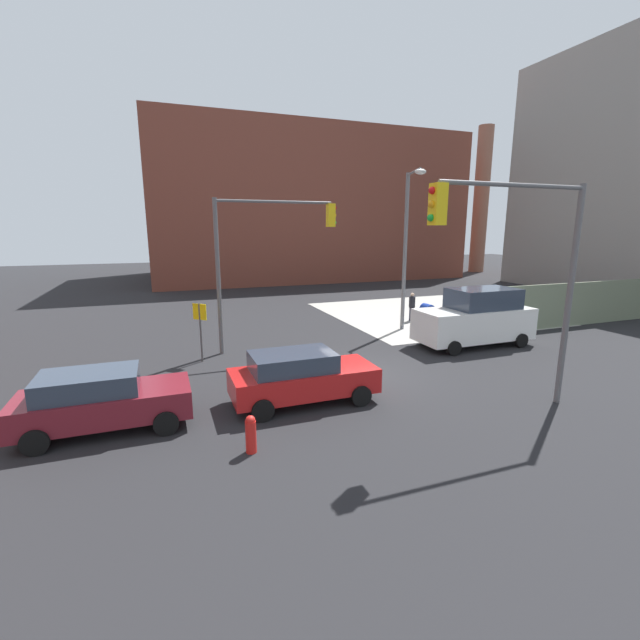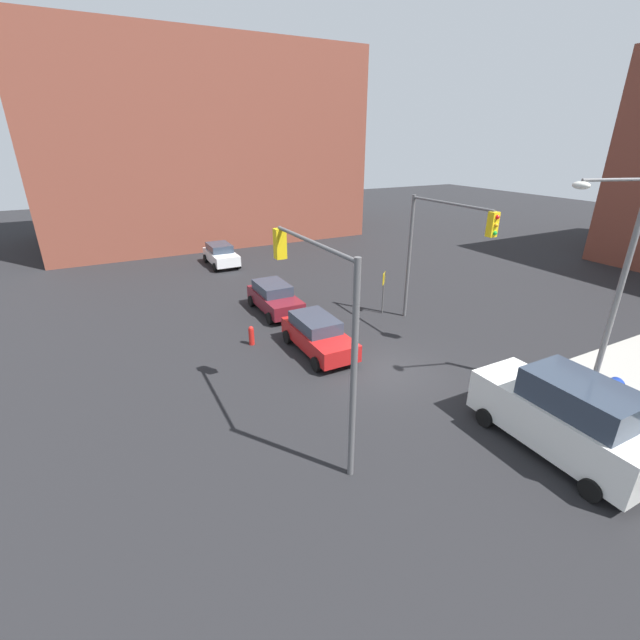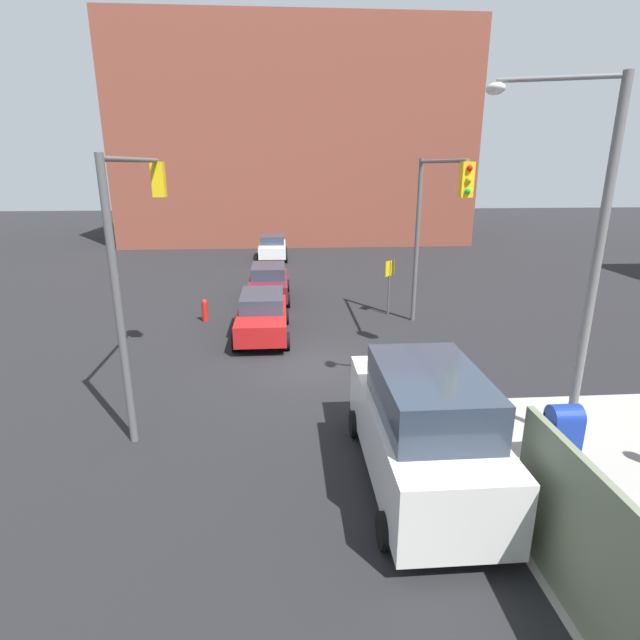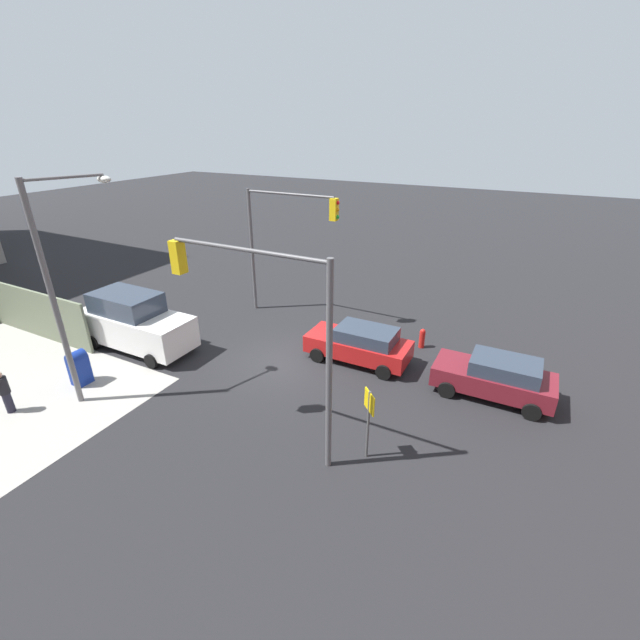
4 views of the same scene
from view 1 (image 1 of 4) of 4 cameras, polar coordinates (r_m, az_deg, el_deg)
The scene contains 15 objects.
ground_plane at distance 16.05m, azimuth 5.62°, elevation -7.14°, with size 120.00×120.00×0.00m, color black.
sidewalk_corner at distance 28.03m, azimuth 14.12°, elevation 0.88°, with size 12.00×12.00×0.01m, color #9E9B93.
construction_fence at distance 31.39m, azimuth 36.54°, elevation 2.25°, with size 22.94×0.12×2.40m, color slate.
building_warehouse_north at distance 50.01m, azimuth -2.85°, elevation 14.63°, with size 32.00×18.00×15.02m.
smokestack at distance 57.42m, azimuth 20.67°, elevation 14.64°, with size 1.80×1.80×17.17m, color brown.
traffic_signal_nw_corner at distance 18.60m, azimuth -7.25°, elevation 10.00°, with size 5.38×0.36×6.50m.
traffic_signal_se_corner at distance 13.01m, azimuth 25.40°, elevation 8.03°, with size 5.14×0.36×6.50m.
street_lamp_corner at distance 22.41m, azimuth 11.54°, elevation 10.39°, with size 1.15×2.55×8.00m.
warning_sign_two_way at distance 17.64m, azimuth -15.69°, elevation -0.25°, with size 0.48×0.48×2.40m.
mailbox_blue at distance 23.09m, azimuth 14.08°, elevation 0.46°, with size 0.56×0.64×1.43m.
fire_hydrant at distance 10.67m, azimuth -9.21°, elevation -14.71°, with size 0.26×0.26×0.94m.
hatchback_maroon at distance 12.86m, azimuth -27.11°, elevation -9.44°, with size 4.31×2.02×1.62m.
sedan_red at distance 13.22m, azimuth -2.54°, elevation -7.49°, with size 4.45×2.02×1.62m.
van_white_delivery at distance 20.75m, azimuth 20.06°, elevation 0.25°, with size 5.40×2.32×2.62m.
pedestrian_crossing at distance 25.36m, azimuth 12.15°, elevation 1.78°, with size 0.36×0.36×1.65m.
Camera 1 is at (-6.74, -13.58, 5.27)m, focal length 24.00 mm.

